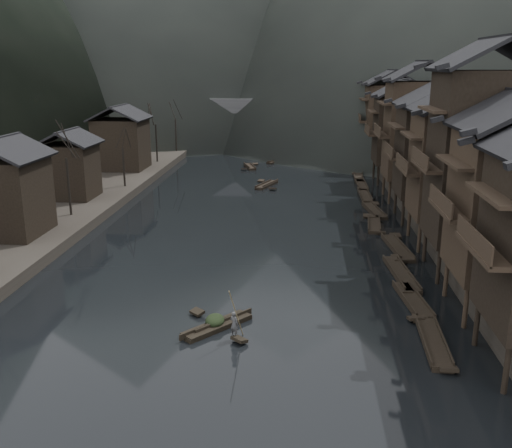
# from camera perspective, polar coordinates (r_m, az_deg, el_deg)

# --- Properties ---
(water) EXTENTS (300.00, 300.00, 0.00)m
(water) POSITION_cam_1_polar(r_m,az_deg,el_deg) (38.41, -2.38, -7.33)
(water) COLOR black
(water) RESTS_ON ground
(left_bank) EXTENTS (40.00, 200.00, 1.20)m
(left_bank) POSITION_cam_1_polar(r_m,az_deg,el_deg) (86.02, -22.82, 4.82)
(left_bank) COLOR #2D2823
(left_bank) RESTS_ON ground
(stilt_houses) EXTENTS (9.00, 67.60, 17.04)m
(stilt_houses) POSITION_cam_1_polar(r_m,az_deg,el_deg) (56.09, 18.07, 8.78)
(stilt_houses) COLOR black
(stilt_houses) RESTS_ON ground
(left_houses) EXTENTS (8.10, 53.20, 8.73)m
(left_houses) POSITION_cam_1_polar(r_m,az_deg,el_deg) (61.28, -19.55, 6.02)
(left_houses) COLOR black
(left_houses) RESTS_ON left_bank
(bare_trees) EXTENTS (3.94, 71.44, 7.89)m
(bare_trees) POSITION_cam_1_polar(r_m,az_deg,el_deg) (66.66, -14.31, 8.03)
(bare_trees) COLOR black
(bare_trees) RESTS_ON left_bank
(moored_sampans) EXTENTS (2.90, 54.39, 0.47)m
(moored_sampans) POSITION_cam_1_polar(r_m,az_deg,el_deg) (55.75, 12.26, -0.08)
(moored_sampans) COLOR black
(moored_sampans) RESTS_ON water
(midriver_boats) EXTENTS (9.43, 41.16, 0.45)m
(midriver_boats) POSITION_cam_1_polar(r_m,az_deg,el_deg) (89.21, 2.02, 6.13)
(midriver_boats) COLOR black
(midriver_boats) RESTS_ON water
(stone_bridge) EXTENTS (40.00, 6.00, 9.00)m
(stone_bridge) POSITION_cam_1_polar(r_m,az_deg,el_deg) (107.63, 2.29, 10.41)
(stone_bridge) COLOR #4C4C4F
(stone_bridge) RESTS_ON ground
(hero_sampan) EXTENTS (4.05, 4.45, 0.44)m
(hero_sampan) POSITION_cam_1_polar(r_m,az_deg,el_deg) (34.14, -3.91, -10.06)
(hero_sampan) COLOR black
(hero_sampan) RESTS_ON water
(cargo_heap) EXTENTS (1.13, 1.49, 0.68)m
(cargo_heap) POSITION_cam_1_polar(r_m,az_deg,el_deg) (34.08, -4.15, -9.05)
(cargo_heap) COLOR black
(cargo_heap) RESTS_ON hero_sampan
(boatman) EXTENTS (0.67, 0.61, 1.53)m
(boatman) POSITION_cam_1_polar(r_m,az_deg,el_deg) (32.35, -2.19, -9.60)
(boatman) COLOR #4E4E50
(boatman) RESTS_ON hero_sampan
(bamboo_pole) EXTENTS (0.75, 2.12, 4.18)m
(bamboo_pole) POSITION_cam_1_polar(r_m,az_deg,el_deg) (31.22, -1.87, -4.87)
(bamboo_pole) COLOR #8C7A51
(bamboo_pole) RESTS_ON boatman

